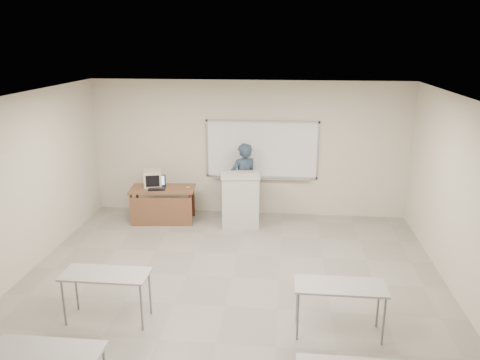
# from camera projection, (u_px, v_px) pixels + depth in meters

# --- Properties ---
(floor) EXTENTS (7.00, 8.00, 0.01)m
(floor) POSITION_uv_depth(u_px,v_px,m) (225.00, 307.00, 6.98)
(floor) COLOR gray
(floor) RESTS_ON ground
(whiteboard) EXTENTS (2.48, 0.10, 1.31)m
(whiteboard) POSITION_uv_depth(u_px,v_px,m) (262.00, 150.00, 10.30)
(whiteboard) COLOR white
(whiteboard) RESTS_ON floor
(student_desks) EXTENTS (4.40, 2.20, 0.73)m
(student_desks) POSITION_uv_depth(u_px,v_px,m) (210.00, 319.00, 5.50)
(student_desks) COLOR #989793
(student_desks) RESTS_ON floor
(instructor_desk) EXTENTS (1.37, 0.69, 0.75)m
(instructor_desk) POSITION_uv_depth(u_px,v_px,m) (162.00, 199.00, 10.04)
(instructor_desk) COLOR brown
(instructor_desk) RESTS_ON floor
(podium) EXTENTS (0.81, 0.59, 1.14)m
(podium) POSITION_uv_depth(u_px,v_px,m) (240.00, 200.00, 9.88)
(podium) COLOR #BBB8B3
(podium) RESTS_ON floor
(crt_monitor) EXTENTS (0.38, 0.43, 0.36)m
(crt_monitor) POSITION_uv_depth(u_px,v_px,m) (152.00, 178.00, 10.18)
(crt_monitor) COLOR #BDB5A0
(crt_monitor) RESTS_ON instructor_desk
(laptop) EXTENTS (0.36, 0.33, 0.26)m
(laptop) POSITION_uv_depth(u_px,v_px,m) (158.00, 186.00, 10.05)
(laptop) COLOR black
(laptop) RESTS_ON instructor_desk
(mouse) EXTENTS (0.10, 0.08, 0.03)m
(mouse) POSITION_uv_depth(u_px,v_px,m) (188.00, 187.00, 10.07)
(mouse) COLOR #A7AAB0
(mouse) RESTS_ON instructor_desk
(keyboard) EXTENTS (0.45, 0.27, 0.02)m
(keyboard) POSITION_uv_depth(u_px,v_px,m) (248.00, 173.00, 9.73)
(keyboard) COLOR #BDB5A0
(keyboard) RESTS_ON podium
(presenter) EXTENTS (0.74, 0.68, 1.70)m
(presenter) POSITION_uv_depth(u_px,v_px,m) (244.00, 181.00, 10.24)
(presenter) COLOR black
(presenter) RESTS_ON floor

